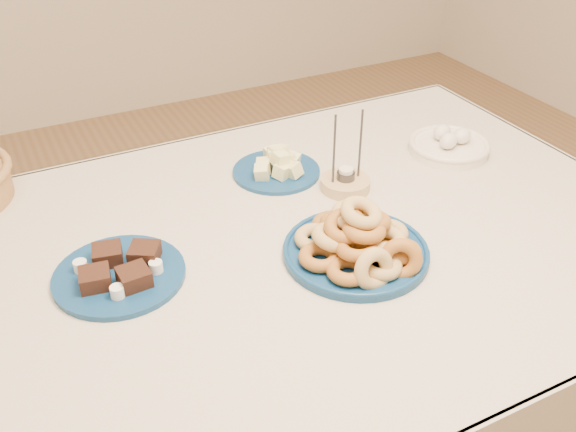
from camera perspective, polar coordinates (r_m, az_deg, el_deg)
The scene contains 6 objects.
dining_table at distance 1.41m, azimuth -0.93°, elevation -6.00°, with size 1.71×1.11×0.75m.
donut_platter at distance 1.29m, azimuth 6.27°, elevation -2.39°, with size 0.32×0.32×0.14m.
melon_plate at distance 1.58m, azimuth -0.91°, elevation 4.44°, with size 0.25×0.25×0.07m.
brownie_plate at distance 1.29m, azimuth -14.73°, elevation -4.84°, with size 0.32×0.32×0.05m.
candle_holder at distance 1.53m, azimuth 5.12°, elevation 3.03°, with size 0.12×0.12×0.20m.
egg_bowl at distance 1.73m, azimuth 14.13°, elevation 6.14°, with size 0.27×0.27×0.07m.
Camera 1 is at (-0.47, -0.98, 1.54)m, focal length 40.00 mm.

